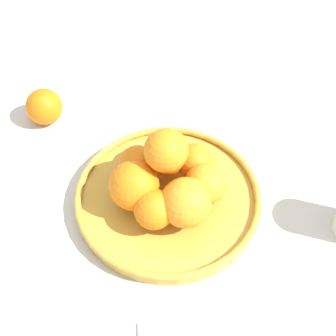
% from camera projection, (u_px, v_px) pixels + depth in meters
% --- Properties ---
extents(ground_plane, '(4.00, 4.00, 0.00)m').
position_uv_depth(ground_plane, '(168.00, 203.00, 0.83)').
color(ground_plane, beige).
extents(fruit_bowl, '(0.32, 0.32, 0.03)m').
position_uv_depth(fruit_bowl, '(168.00, 197.00, 0.81)').
color(fruit_bowl, gold).
rests_on(fruit_bowl, ground_plane).
extents(orange_pile, '(0.19, 0.19, 0.13)m').
position_uv_depth(orange_pile, '(167.00, 176.00, 0.77)').
color(orange_pile, orange).
rests_on(orange_pile, fruit_bowl).
extents(stray_orange, '(0.07, 0.07, 0.07)m').
position_uv_depth(stray_orange, '(44.00, 107.00, 0.93)').
color(stray_orange, orange).
rests_on(stray_orange, ground_plane).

